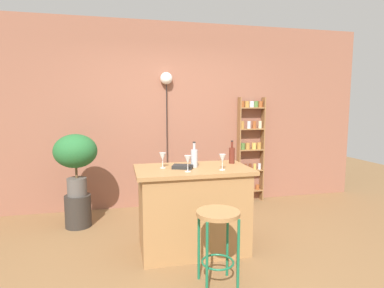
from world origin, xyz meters
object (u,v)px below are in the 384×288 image
Objects in this scene: spice_shelf at (251,145)px; potted_plant at (76,155)px; bottle_soda_blue at (232,155)px; bottle_vinegar at (194,158)px; wine_glass_right at (222,159)px; bar_stool at (218,230)px; pendant_globe_light at (166,81)px; wine_glass_center at (163,157)px; wine_glass_left at (188,160)px; cookbook at (183,167)px; plant_stool at (78,211)px.

potted_plant is at bearing -168.23° from spice_shelf.
bottle_vinegar is at bearing -165.83° from bottle_soda_blue.
bar_stool is at bearing -111.58° from wine_glass_right.
bar_stool is 0.33× the size of pendant_globe_light.
wine_glass_center is 0.63m from wine_glass_right.
wine_glass_left is (-0.59, -0.33, 0.02)m from bottle_soda_blue.
wine_glass_right reaches higher than cookbook.
spice_shelf is 1.68m from pendant_globe_light.
bottle_vinegar is at bearing -4.67° from wine_glass_center.
bottle_soda_blue is at bearing 36.16° from cookbook.
bottle_soda_blue is 0.63m from cookbook.
wine_glass_center is at bearing 175.33° from bottle_vinegar.
plant_stool is at bearing 136.13° from wine_glass_left.
wine_glass_center is at bearing -173.53° from bottle_soda_blue.
bottle_vinegar is (1.32, -0.94, 0.07)m from potted_plant.
spice_shelf is at bearing 11.77° from potted_plant.
bottle_soda_blue is at bearing 55.90° from wine_glass_right.
potted_plant reaches higher than cookbook.
cookbook is at bearing -39.43° from potted_plant.
pendant_globe_light is at bearing 111.01° from bottle_soda_blue.
wine_glass_right is at bearing 68.42° from bar_stool.
bottle_vinegar is at bearing -87.54° from pendant_globe_light.
pendant_globe_light reaches higher than bottle_soda_blue.
bar_stool is 1.10m from bottle_soda_blue.
wine_glass_right is at bearing -36.43° from potted_plant.
spice_shelf reaches higher than wine_glass_right.
cookbook is (-1.43, -1.52, -0.00)m from spice_shelf.
wine_glass_left is 1.00× the size of wine_glass_center.
wine_glass_center is (0.98, -0.91, 0.08)m from potted_plant.
pendant_globe_light is at bearing 92.33° from bar_stool.
bottle_vinegar is at bearing 36.78° from cookbook.
wine_glass_left is 0.36m from wine_glass_right.
bottle_vinegar reaches higher than wine_glass_right.
wine_glass_center is at bearing -42.88° from potted_plant.
wine_glass_center is at bearing 157.46° from wine_glass_right.
spice_shelf is 8.03× the size of cookbook.
wine_glass_right is (0.22, 0.55, 0.51)m from bar_stool.
pendant_globe_light reaches higher than wine_glass_right.
bottle_soda_blue is 0.67m from wine_glass_left.
wine_glass_left is (1.20, -1.15, 0.08)m from potted_plant.
wine_glass_center reaches higher than bar_stool.
bottle_vinegar is 1.30× the size of cookbook.
plant_stool is at bearing 143.57° from wine_glass_right.
plant_stool is 1.58× the size of bottle_soda_blue.
plant_stool is at bearing -168.23° from spice_shelf.
wine_glass_left reaches higher than bar_stool.
pendant_globe_light reaches higher than bar_stool.
potted_plant is at bearing 143.57° from wine_glass_right.
pendant_globe_light is at bearing 24.49° from potted_plant.
bar_stool is at bearing -119.48° from spice_shelf.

